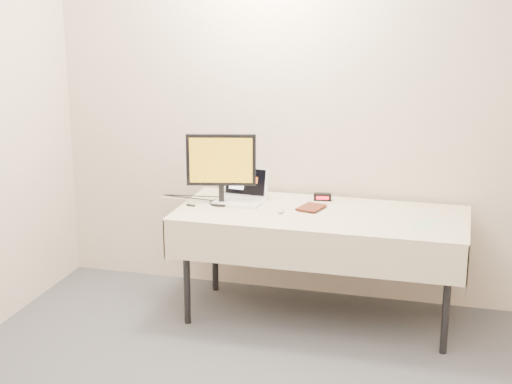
% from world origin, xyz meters
% --- Properties ---
extents(back_wall, '(4.00, 0.10, 2.70)m').
position_xyz_m(back_wall, '(0.00, 2.50, 1.35)').
color(back_wall, beige).
rests_on(back_wall, ground).
extents(table, '(1.86, 0.81, 0.74)m').
position_xyz_m(table, '(0.00, 2.05, 0.68)').
color(table, black).
rests_on(table, ground).
extents(laptop, '(0.34, 0.30, 0.22)m').
position_xyz_m(laptop, '(-0.57, 2.17, 0.79)').
color(laptop, white).
rests_on(laptop, table).
extents(monitor, '(0.45, 0.19, 0.47)m').
position_xyz_m(monitor, '(-0.68, 2.07, 1.01)').
color(monitor, black).
rests_on(monitor, table).
extents(book, '(0.14, 0.06, 0.19)m').
position_xyz_m(book, '(-0.15, 2.12, 0.83)').
color(book, maroon).
rests_on(book, table).
extents(alarm_clock, '(0.12, 0.07, 0.05)m').
position_xyz_m(alarm_clock, '(-0.04, 2.33, 0.76)').
color(alarm_clock, black).
rests_on(alarm_clock, table).
extents(clicker, '(0.05, 0.09, 0.02)m').
position_xyz_m(clicker, '(-0.25, 1.98, 0.75)').
color(clicker, silver).
rests_on(clicker, table).
extents(paper_form, '(0.17, 0.26, 0.00)m').
position_xyz_m(paper_form, '(0.67, 1.97, 0.74)').
color(paper_form, '#B4DFB2').
rests_on(paper_form, table).
extents(usb_dongle, '(0.06, 0.03, 0.01)m').
position_xyz_m(usb_dongle, '(-0.86, 1.97, 0.74)').
color(usb_dongle, black).
rests_on(usb_dongle, table).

